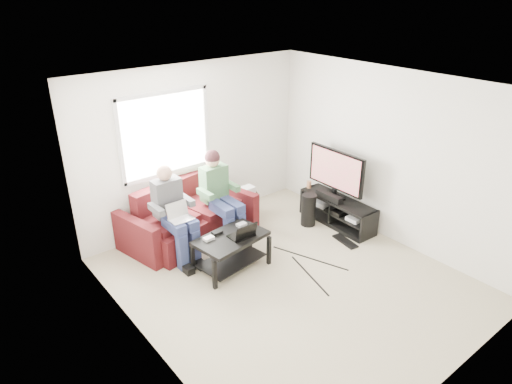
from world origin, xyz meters
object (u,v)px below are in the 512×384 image
at_px(tv_stand, 337,213).
at_px(end_table, 248,204).
at_px(coffee_table, 231,245).
at_px(tv, 336,171).
at_px(subwoofer, 309,210).
at_px(sofa, 187,219).

distance_m(tv_stand, end_table, 1.50).
height_order(coffee_table, tv, tv).
bearing_deg(subwoofer, tv, -24.52).
distance_m(sofa, tv, 2.47).
distance_m(tv_stand, tv, 0.71).
xyz_separation_m(sofa, coffee_table, (0.05, -1.08, 0.04)).
relative_size(tv, subwoofer, 2.03).
relative_size(sofa, subwoofer, 3.82).
xyz_separation_m(sofa, tv, (2.16, -1.05, 0.58)).
xyz_separation_m(tv, subwoofer, (-0.39, 0.18, -0.64)).
distance_m(coffee_table, subwoofer, 1.73).
distance_m(sofa, tv_stand, 2.45).
height_order(tv, subwoofer, tv).
xyz_separation_m(tv_stand, subwoofer, (-0.39, 0.28, 0.07)).
height_order(sofa, tv_stand, sofa).
height_order(sofa, coffee_table, sofa).
relative_size(tv_stand, subwoofer, 2.50).
bearing_deg(subwoofer, end_table, 127.67).
xyz_separation_m(tv_stand, tv, (-0.00, 0.10, 0.71)).
bearing_deg(coffee_table, tv_stand, -1.93).
height_order(sofa, end_table, sofa).
bearing_deg(coffee_table, end_table, 43.35).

